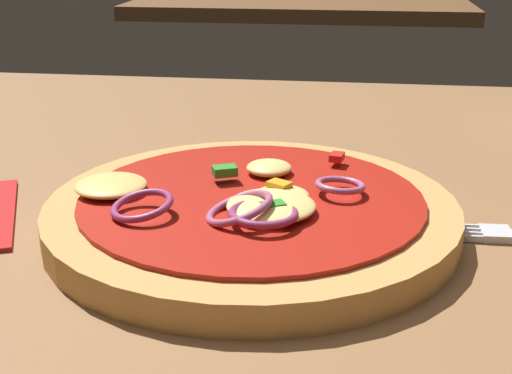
% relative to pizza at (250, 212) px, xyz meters
% --- Properties ---
extents(dining_table, '(1.12, 0.82, 0.03)m').
position_rel_pizza_xyz_m(dining_table, '(-0.03, 0.03, -0.03)').
color(dining_table, brown).
rests_on(dining_table, ground).
extents(pizza, '(0.25, 0.25, 0.04)m').
position_rel_pizza_xyz_m(pizza, '(0.00, 0.00, 0.00)').
color(pizza, tan).
rests_on(pizza, dining_table).
extents(background_table, '(0.82, 0.46, 0.03)m').
position_rel_pizza_xyz_m(background_table, '(-0.08, 1.42, -0.03)').
color(background_table, brown).
rests_on(background_table, ground).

